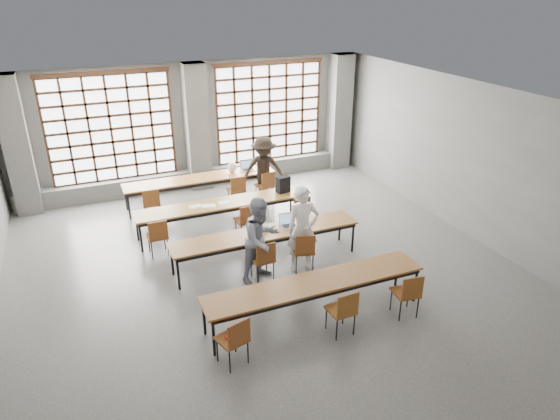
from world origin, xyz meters
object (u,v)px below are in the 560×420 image
at_px(desk_row_a, 201,180).
at_px(chair_mid_left, 158,234).
at_px(mouse, 308,224).
at_px(chair_mid_centre, 246,218).
at_px(chair_back_left, 151,201).
at_px(laptop_front, 288,222).
at_px(chair_near_left, 235,337).
at_px(backpack, 283,184).
at_px(green_box, 262,229).
at_px(chair_back_right, 266,184).
at_px(chair_front_left, 264,257).
at_px(chair_mid_right, 301,208).
at_px(chair_back_mid, 237,188).
at_px(student_male, 303,229).
at_px(chair_near_right, 408,291).
at_px(student_back, 264,170).
at_px(laptop_back, 247,167).
at_px(student_female, 261,239).
at_px(phone, 276,232).
at_px(desk_row_d, 316,285).
at_px(desk_row_b, 221,205).
at_px(chair_front_right, 304,248).
at_px(desk_row_c, 266,235).
at_px(chair_near_mid, 344,308).

relative_size(desk_row_a, chair_mid_left, 4.55).
bearing_deg(mouse, chair_mid_centre, 129.43).
relative_size(chair_back_left, laptop_front, 2.39).
height_order(chair_near_left, mouse, chair_near_left).
height_order(chair_back_left, backpack, backpack).
distance_m(chair_back_left, green_box, 3.42).
distance_m(chair_back_right, mouse, 3.01).
relative_size(laptop_front, mouse, 3.75).
distance_m(chair_front_left, mouse, 1.40).
height_order(chair_mid_right, chair_front_left, same).
height_order(chair_back_mid, chair_mid_right, same).
xyz_separation_m(chair_front_left, green_box, (0.25, 0.71, 0.24)).
distance_m(student_male, laptop_front, 0.62).
distance_m(desk_row_a, chair_mid_centre, 2.48).
distance_m(chair_mid_centre, chair_near_right, 4.19).
xyz_separation_m(chair_back_right, chair_near_left, (-2.75, -5.68, 0.00)).
relative_size(chair_back_mid, green_box, 3.52).
xyz_separation_m(chair_front_left, mouse, (1.25, 0.61, 0.21)).
bearing_deg(chair_near_left, student_back, 64.78).
bearing_deg(chair_near_right, laptop_back, 96.04).
bearing_deg(chair_mid_centre, green_box, -91.49).
height_order(chair_mid_right, student_female, student_female).
bearing_deg(phone, chair_mid_right, 47.13).
relative_size(chair_near_left, laptop_front, 2.39).
relative_size(desk_row_d, student_back, 2.25).
distance_m(mouse, phone, 0.77).
height_order(desk_row_d, green_box, green_box).
bearing_deg(phone, desk_row_d, -92.29).
bearing_deg(chair_near_right, backpack, 95.24).
relative_size(student_female, student_back, 0.97).
relative_size(chair_back_mid, laptop_front, 2.39).
height_order(desk_row_b, student_female, student_female).
distance_m(chair_back_mid, phone, 3.09).
xyz_separation_m(chair_mid_left, phone, (2.21, -1.26, 0.20)).
xyz_separation_m(chair_front_right, green_box, (-0.63, 0.71, 0.24)).
height_order(chair_back_right, phone, chair_back_right).
bearing_deg(chair_mid_left, desk_row_b, 21.48).
bearing_deg(chair_back_left, chair_back_mid, -0.01).
relative_size(chair_mid_right, laptop_front, 2.39).
height_order(chair_near_right, student_female, student_female).
bearing_deg(chair_mid_right, chair_back_left, 150.50).
bearing_deg(desk_row_b, chair_near_left, -104.34).
height_order(chair_mid_centre, student_back, student_back).
bearing_deg(chair_near_left, desk_row_b, 75.66).
height_order(chair_back_right, student_back, student_back).
bearing_deg(chair_mid_left, backpack, 11.99).
bearing_deg(laptop_back, green_box, -104.83).
relative_size(desk_row_c, chair_near_mid, 4.55).
distance_m(chair_front_right, chair_near_mid, 2.10).
xyz_separation_m(laptop_front, backpack, (0.62, 1.73, 0.14)).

